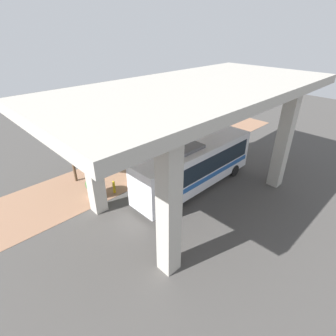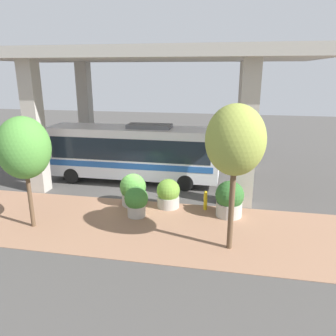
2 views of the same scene
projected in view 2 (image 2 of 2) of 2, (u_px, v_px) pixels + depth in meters
The scene contains 11 objects.
ground_plane at pixel (134, 200), 18.53m from camera, with size 80.00×80.00×0.00m, color #474442.
sidewalk_strip at pixel (116, 224), 15.71m from camera, with size 6.00×40.00×0.02m.
overpass at pixel (149, 68), 20.23m from camera, with size 9.40×20.06×8.28m.
bus at pixel (133, 151), 21.20m from camera, with size 2.60×11.04×3.83m.
fire_hydrant at pixel (205, 200), 17.14m from camera, with size 0.39×0.19×1.05m.
planter_front at pixel (133, 190), 17.71m from camera, with size 1.41×1.41×1.75m.
planter_middle at pixel (136, 201), 16.29m from camera, with size 1.18×1.18×1.56m.
planter_back at pixel (229, 199), 16.32m from camera, with size 1.43×1.43×1.84m.
planter_extra at pixel (168, 194), 17.42m from camera, with size 1.24×1.24×1.57m.
street_tree_near at pixel (24, 148), 14.38m from camera, with size 2.32×2.32×5.19m.
street_tree_far at pixel (235, 141), 12.27m from camera, with size 2.28×2.28×5.92m.
Camera 2 is at (-16.57, -5.14, 7.05)m, focal length 35.00 mm.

